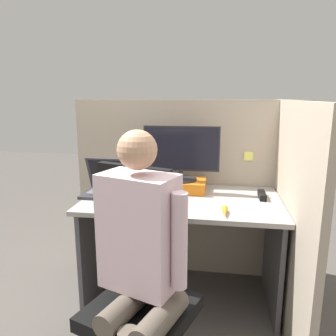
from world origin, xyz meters
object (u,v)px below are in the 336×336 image
monitor (181,152)px  carrot_toy (225,212)px  stapler (262,195)px  laptop (109,187)px  office_chair (138,277)px  paper_box (181,185)px  person (141,257)px

monitor → carrot_toy: bearing=-56.3°
monitor → stapler: 0.64m
laptop → carrot_toy: bearing=-20.0°
monitor → office_chair: monitor is taller
carrot_toy → office_chair: (-0.43, -0.39, -0.23)m
paper_box → laptop: bearing=-160.4°
office_chair → laptop: bearing=118.7°
person → carrot_toy: bearing=56.2°
office_chair → paper_box: bearing=82.5°
stapler → office_chair: (-0.68, -0.77, -0.23)m
stapler → office_chair: bearing=-131.6°
person → office_chair: bearing=109.5°
laptop → office_chair: office_chair is taller
monitor → stapler: (0.57, -0.10, -0.26)m
paper_box → office_chair: (-0.11, -0.86, -0.25)m
paper_box → carrot_toy: paper_box is taller
carrot_toy → person: size_ratio=0.12×
monitor → carrot_toy: monitor is taller
laptop → person: 0.96m
monitor → laptop: size_ratio=1.58×
monitor → laptop: bearing=-160.1°
stapler → monitor: bearing=170.4°
laptop → office_chair: (0.38, -0.69, -0.26)m
stapler → laptop: bearing=-175.6°
laptop → stapler: bearing=4.4°
laptop → paper_box: bearing=19.6°
laptop → stapler: (1.06, 0.08, -0.03)m
paper_box → person: person is taller
paper_box → office_chair: bearing=-97.5°
stapler → office_chair: office_chair is taller
stapler → carrot_toy: bearing=-124.2°
monitor → person: size_ratio=0.42×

